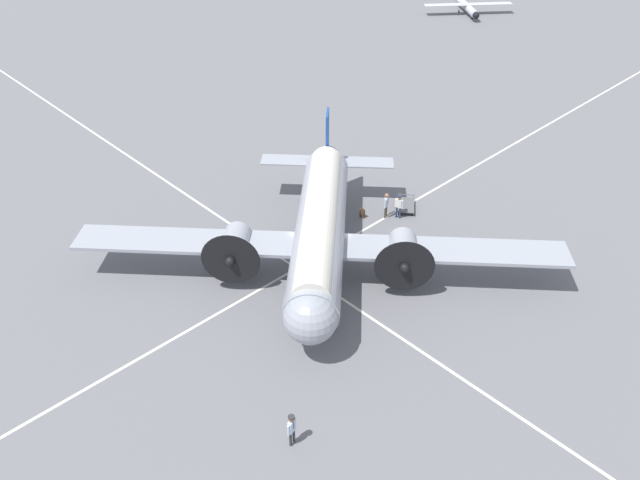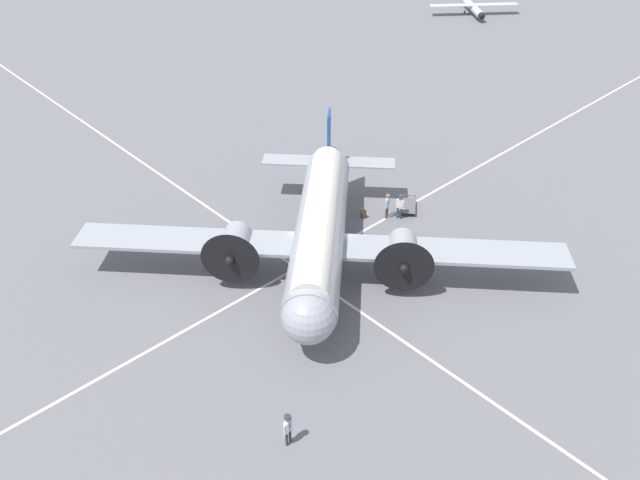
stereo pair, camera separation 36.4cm
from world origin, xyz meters
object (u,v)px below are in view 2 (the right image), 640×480
(airliner_main, at_px, (319,232))
(crew_foreground, at_px, (288,426))
(light_aircraft_distant, at_px, (473,7))
(ramp_agent, at_px, (387,203))
(baggage_cart, at_px, (407,206))
(passenger_boarding, at_px, (400,204))
(suitcase_near_door, at_px, (363,213))

(airliner_main, height_order, crew_foreground, airliner_main)
(crew_foreground, bearing_deg, light_aircraft_distant, -166.07)
(airliner_main, xyz_separation_m, ramp_agent, (1.07, -6.85, -1.54))
(baggage_cart, bearing_deg, passenger_boarding, -23.11)
(airliner_main, distance_m, ramp_agent, 7.10)
(passenger_boarding, bearing_deg, crew_foreground, -80.72)
(suitcase_near_door, bearing_deg, airliner_main, 109.84)
(airliner_main, distance_m, suitcase_near_door, 6.53)
(baggage_cart, distance_m, light_aircraft_distant, 46.66)
(airliner_main, relative_size, ramp_agent, 12.11)
(airliner_main, distance_m, crew_foreground, 11.81)
(light_aircraft_distant, bearing_deg, baggage_cart, -21.20)
(baggage_cart, bearing_deg, suitcase_near_door, -63.75)
(passenger_boarding, xyz_separation_m, light_aircraft_distant, (24.11, -41.31, -0.18))
(ramp_agent, distance_m, baggage_cart, 1.89)
(airliner_main, height_order, light_aircraft_distant, airliner_main)
(crew_foreground, xyz_separation_m, suitcase_near_door, (9.73, -14.61, -0.76))
(crew_foreground, height_order, light_aircraft_distant, light_aircraft_distant)
(ramp_agent, distance_m, light_aircraft_distant, 48.00)
(airliner_main, bearing_deg, baggage_cart, 142.62)
(crew_foreground, distance_m, passenger_boarding, 18.16)
(ramp_agent, bearing_deg, light_aircraft_distant, -176.19)
(ramp_agent, xyz_separation_m, light_aircraft_distant, (23.51, -41.84, -0.22))
(baggage_cart, bearing_deg, ramp_agent, -47.98)
(crew_foreground, xyz_separation_m, passenger_boarding, (8.13, -16.24, -0.04))
(suitcase_near_door, bearing_deg, light_aircraft_distant, -62.34)
(suitcase_near_door, bearing_deg, baggage_cart, -114.40)
(suitcase_near_door, bearing_deg, ramp_agent, -132.59)
(passenger_boarding, bearing_deg, baggage_cart, 88.93)
(passenger_boarding, distance_m, light_aircraft_distant, 47.83)
(ramp_agent, height_order, light_aircraft_distant, light_aircraft_distant)
(suitcase_near_door, height_order, baggage_cart, suitcase_near_door)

